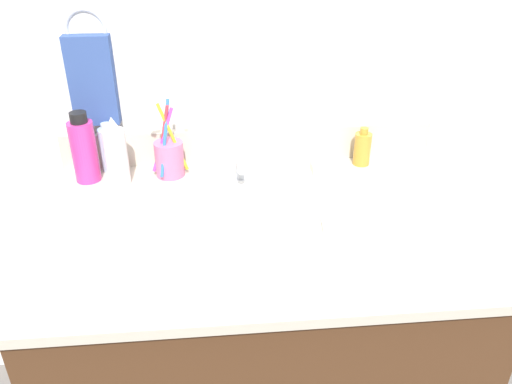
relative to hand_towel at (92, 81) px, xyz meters
name	(u,v)px	position (x,y,z in m)	size (l,w,h in m)	color
vanity_cabinet	(260,347)	(0.38, -0.32, -0.60)	(0.93, 0.58, 0.72)	#4C2D19
countertop	(260,224)	(0.38, -0.32, -0.23)	(0.96, 0.63, 0.02)	beige
backsplash	(249,144)	(0.38, -0.02, -0.17)	(0.96, 0.02, 0.09)	beige
back_wall	(248,178)	(0.38, 0.04, -0.31)	(2.06, 0.04, 1.30)	white
towel_ring	(86,29)	(0.00, 0.02, 0.12)	(0.10, 0.10, 0.01)	silver
hand_towel	(92,81)	(0.00, 0.00, 0.00)	(0.11, 0.04, 0.22)	#334C8C
sink_basin	(247,238)	(0.35, -0.35, -0.25)	(0.37, 0.37, 0.11)	white
faucet	(240,173)	(0.35, -0.15, -0.19)	(0.16, 0.10, 0.08)	silver
bottle_lotion_white	(116,154)	(0.06, -0.13, -0.14)	(0.05, 0.05, 0.17)	white
bottle_oil_amber	(362,148)	(0.67, -0.07, -0.18)	(0.04, 0.04, 0.10)	gold
bottle_gel_clear	(109,149)	(0.03, -0.05, -0.16)	(0.05, 0.05, 0.13)	silver
bottle_soap_pink	(84,150)	(-0.02, -0.10, -0.14)	(0.06, 0.06, 0.18)	#D8338C
cup_pink	(169,156)	(0.18, -0.09, -0.17)	(0.10, 0.08, 0.20)	#D16693
soap_bar	(324,168)	(0.57, -0.11, -0.21)	(0.06, 0.04, 0.02)	white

